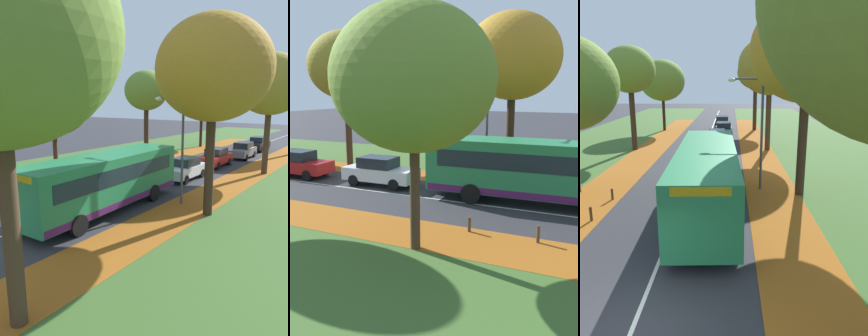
# 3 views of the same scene
# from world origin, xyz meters

# --- Properties ---
(grass_verge_left) EXTENTS (12.00, 90.00, 0.01)m
(grass_verge_left) POSITION_xyz_m (-9.20, 20.00, 0.00)
(grass_verge_left) COLOR #3D6028
(grass_verge_left) RESTS_ON ground
(leaf_litter_left) EXTENTS (2.80, 60.00, 0.00)m
(leaf_litter_left) POSITION_xyz_m (-4.60, 14.00, 0.01)
(leaf_litter_left) COLOR #9E5619
(leaf_litter_left) RESTS_ON grass_verge_left
(leaf_litter_right) EXTENTS (2.80, 60.00, 0.00)m
(leaf_litter_right) POSITION_xyz_m (4.60, 14.00, 0.01)
(leaf_litter_right) COLOR #9E5619
(leaf_litter_right) RESTS_ON grass_verge_right
(road_centre_line) EXTENTS (0.12, 80.00, 0.01)m
(road_centre_line) POSITION_xyz_m (0.00, 20.00, 0.00)
(road_centre_line) COLOR silver
(road_centre_line) RESTS_ON ground
(tree_left_near) EXTENTS (5.25, 5.25, 8.05)m
(tree_left_near) POSITION_xyz_m (-5.86, 10.32, 5.67)
(tree_left_near) COLOR #422D1E
(tree_left_near) RESTS_ON ground
(tree_left_mid) EXTENTS (4.21, 4.21, 8.59)m
(tree_left_mid) POSITION_xyz_m (-5.97, 21.60, 6.63)
(tree_left_mid) COLOR #382619
(tree_left_mid) RESTS_ON ground
(tree_left_far) EXTENTS (5.24, 5.24, 8.19)m
(tree_left_far) POSITION_xyz_m (-5.65, 33.02, 5.82)
(tree_left_far) COLOR black
(tree_left_far) RESTS_ON ground
(tree_right_near) EXTENTS (5.53, 5.53, 9.71)m
(tree_right_near) POSITION_xyz_m (5.99, 10.25, 7.18)
(tree_right_near) COLOR #382619
(tree_right_near) RESTS_ON ground
(tree_right_mid) EXTENTS (5.21, 5.21, 9.33)m
(tree_right_mid) POSITION_xyz_m (5.52, 21.74, 6.95)
(tree_right_mid) COLOR #422D1E
(tree_right_mid) RESTS_ON ground
(bollard_fourth) EXTENTS (0.12, 0.12, 0.64)m
(bollard_fourth) POSITION_xyz_m (-3.59, 6.63, 0.32)
(bollard_fourth) COLOR #4C3823
(bollard_fourth) RESTS_ON ground
(bollard_fifth) EXTENTS (0.12, 0.12, 0.58)m
(bollard_fifth) POSITION_xyz_m (-3.59, 9.21, 0.29)
(bollard_fifth) COLOR #4C3823
(bollard_fifth) RESTS_ON ground
(streetlamp_right) EXTENTS (1.89, 0.28, 6.00)m
(streetlamp_right) POSITION_xyz_m (3.67, 11.05, 3.74)
(streetlamp_right) COLOR #47474C
(streetlamp_right) RESTS_ON ground
(bus) EXTENTS (2.94, 10.49, 2.98)m
(bus) POSITION_xyz_m (1.33, 7.65, 1.70)
(bus) COLOR #237A47
(bus) RESTS_ON ground
(car_white_lead) EXTENTS (1.84, 4.23, 1.62)m
(car_white_lead) POSITION_xyz_m (1.28, 16.38, 0.81)
(car_white_lead) COLOR silver
(car_white_lead) RESTS_ON ground
(car_red_following) EXTENTS (1.85, 4.24, 1.62)m
(car_red_following) POSITION_xyz_m (1.11, 22.30, 0.81)
(car_red_following) COLOR #B21919
(car_red_following) RESTS_ON ground
(car_grey_third_in_line) EXTENTS (1.88, 4.25, 1.62)m
(car_grey_third_in_line) POSITION_xyz_m (1.62, 27.82, 0.81)
(car_grey_third_in_line) COLOR slate
(car_grey_third_in_line) RESTS_ON ground
(car_black_fourth_in_line) EXTENTS (1.79, 4.20, 1.62)m
(car_black_fourth_in_line) POSITION_xyz_m (1.31, 33.89, 0.81)
(car_black_fourth_in_line) COLOR black
(car_black_fourth_in_line) RESTS_ON ground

